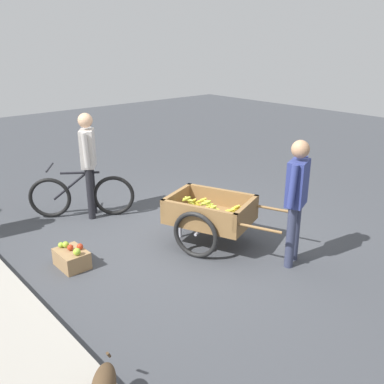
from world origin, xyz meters
TOP-DOWN VIEW (x-y plane):
  - ground_plane at (0.00, 0.00)m, footprint 24.00×24.00m
  - fruit_cart at (-0.35, -0.25)m, footprint 1.81×1.29m
  - vendor_person at (-1.41, -0.66)m, footprint 0.31×0.54m
  - bicycle at (1.73, 0.59)m, footprint 1.02×1.38m
  - cyclist_person at (1.64, 0.47)m, footprint 0.44×0.36m
  - plastic_bucket at (0.20, -1.39)m, footprint 0.25×0.25m
  - apple_crate at (0.35, 1.48)m, footprint 0.44×0.32m

SIDE VIEW (x-z plane):
  - ground_plane at x=0.00m, z-range 0.00..0.00m
  - apple_crate at x=0.35m, z-range -0.03..0.28m
  - plastic_bucket at x=0.20m, z-range 0.00..0.26m
  - bicycle at x=1.73m, z-range -0.07..0.78m
  - fruit_cart at x=-0.35m, z-range 0.09..0.79m
  - vendor_person at x=-1.41m, z-range 0.16..1.76m
  - cyclist_person at x=1.64m, z-range 0.17..1.83m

